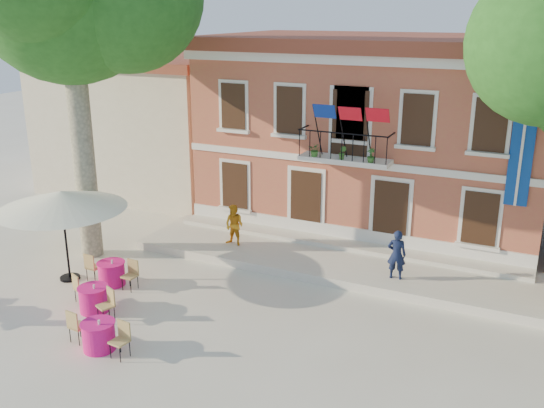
{
  "coord_description": "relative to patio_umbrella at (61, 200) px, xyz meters",
  "views": [
    {
      "loc": [
        8.43,
        -14.0,
        8.45
      ],
      "look_at": [
        0.17,
        3.5,
        2.23
      ],
      "focal_mm": 40.0,
      "sensor_mm": 36.0,
      "label": 1
    }
  ],
  "objects": [
    {
      "name": "cafe_table_4",
      "position": [
        2.26,
        -1.41,
        -2.29
      ],
      "size": [
        1.93,
        1.15,
        0.95
      ],
      "color": "#E81583",
      "rests_on": "ground"
    },
    {
      "name": "pedestrian_orange",
      "position": [
        3.82,
        4.32,
        -1.66
      ],
      "size": [
        0.77,
        0.63,
        1.51
      ],
      "primitive_type": "imported",
      "rotation": [
        0.0,
        0.0,
        -0.08
      ],
      "color": "orange",
      "rests_on": "terrace"
    },
    {
      "name": "cafe_table_3",
      "position": [
        1.55,
        0.25,
        -2.29
      ],
      "size": [
        1.94,
        0.9,
        0.95
      ],
      "color": "#E81583",
      "rests_on": "ground"
    },
    {
      "name": "terrace",
      "position": [
        7.38,
        4.75,
        -2.56
      ],
      "size": [
        14.0,
        3.4,
        0.3
      ],
      "primitive_type": "cube",
      "color": "silver",
      "rests_on": "ground"
    },
    {
      "name": "main_building",
      "position": [
        7.38,
        10.34,
        1.07
      ],
      "size": [
        13.5,
        9.59,
        7.5
      ],
      "color": "#AD5E3E",
      "rests_on": "ground"
    },
    {
      "name": "pedestrian_navy",
      "position": [
        9.83,
        3.99,
        -1.61
      ],
      "size": [
        0.63,
        0.45,
        1.62
      ],
      "primitive_type": "imported",
      "rotation": [
        0.0,
        0.0,
        3.26
      ],
      "color": "#101836",
      "rests_on": "terrace"
    },
    {
      "name": "neighbor_west",
      "position": [
        -4.12,
        11.35,
        0.5
      ],
      "size": [
        9.4,
        9.4,
        6.4
      ],
      "color": "beige",
      "rests_on": "ground"
    },
    {
      "name": "cafe_table_1",
      "position": [
        3.81,
        -3.0,
        -2.29
      ],
      "size": [
        1.96,
        0.9,
        0.95
      ],
      "color": "#E81583",
      "rests_on": "ground"
    },
    {
      "name": "patio_umbrella",
      "position": [
        0.0,
        0.0,
        0.0
      ],
      "size": [
        4.06,
        4.06,
        3.02
      ],
      "color": "black",
      "rests_on": "ground"
    },
    {
      "name": "ground",
      "position": [
        5.38,
        0.35,
        -2.71
      ],
      "size": [
        90.0,
        90.0,
        0.0
      ],
      "primitive_type": "plane",
      "color": "beige",
      "rests_on": "ground"
    }
  ]
}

